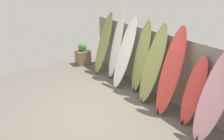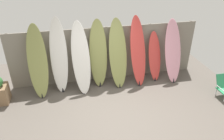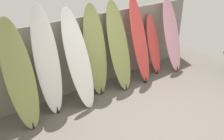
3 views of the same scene
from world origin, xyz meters
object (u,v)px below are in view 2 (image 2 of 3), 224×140
Objects in this scene: surfboard_olive_4 at (118,54)px; surfboard_olive_0 at (38,62)px; surfboard_olive_3 at (98,55)px; surfboard_white_1 at (59,56)px; surfboard_red_6 at (155,57)px; surfboard_pink_7 at (173,51)px; surfboard_red_5 at (138,52)px; surfboard_white_2 at (81,58)px.

surfboard_olive_0 is at bearing -179.34° from surfboard_olive_4.
surfboard_white_1 is at bearing -178.53° from surfboard_olive_3.
surfboard_pink_7 reaches higher than surfboard_red_6.
surfboard_red_5 is at bearing -171.01° from surfboard_red_6.
surfboard_olive_3 is at bearing 16.78° from surfboard_white_2.
surfboard_olive_0 is 1.31× the size of surfboard_red_6.
surfboard_olive_4 is (2.39, 0.03, 0.00)m from surfboard_olive_0.
surfboard_white_1 is 1.78m from surfboard_olive_4.
surfboard_white_2 is at bearing -179.26° from surfboard_red_5.
surfboard_white_2 is at bearing 179.70° from surfboard_pink_7.
surfboard_olive_4 is (1.15, 0.06, -0.00)m from surfboard_white_2.
surfboard_olive_4 is at bearing 0.66° from surfboard_olive_0.
surfboard_white_2 is 1.79m from surfboard_red_5.
surfboard_olive_4 reaches higher than surfboard_pink_7.
surfboard_olive_0 is 2.39m from surfboard_olive_4.
surfboard_olive_0 is 1.00× the size of surfboard_olive_4.
surfboard_olive_4 is (0.60, -0.11, 0.00)m from surfboard_olive_3.
surfboard_pink_7 is at bearing -13.85° from surfboard_red_6.
surfboard_white_1 is at bearing 167.90° from surfboard_white_2.
surfboard_white_1 is 1.19m from surfboard_olive_3.
surfboard_red_5 reaches higher than surfboard_olive_3.
surfboard_white_2 is at bearing -163.22° from surfboard_olive_3.
surfboard_white_1 is 0.65m from surfboard_white_2.
surfboard_olive_0 is at bearing 179.41° from surfboard_pink_7.
surfboard_red_6 is at bearing 166.15° from surfboard_pink_7.
surfboard_white_1 reaches higher than surfboard_pink_7.
surfboard_olive_4 is 1.06× the size of surfboard_pink_7.
surfboard_white_1 is at bearing 179.73° from surfboard_red_6.
surfboard_pink_7 is at bearing -1.88° from surfboard_red_5.
surfboard_red_6 is (3.65, 0.09, -0.25)m from surfboard_olive_0.
surfboard_olive_3 is at bearing 173.42° from surfboard_red_5.
surfboard_white_1 is 2.42m from surfboard_red_5.
surfboard_white_1 is 1.07× the size of surfboard_olive_3.
surfboard_red_5 reaches higher than surfboard_white_2.
surfboard_olive_3 is 2.42m from surfboard_pink_7.
surfboard_olive_4 is 1.82m from surfboard_pink_7.
surfboard_olive_0 is 3.66m from surfboard_red_6.
surfboard_red_5 is 1.08× the size of surfboard_pink_7.
surfboard_olive_0 is 1.24m from surfboard_white_2.
surfboard_red_5 reaches higher than surfboard_olive_0.
surfboard_red_5 is at bearing -2.66° from surfboard_white_1.
surfboard_olive_3 is 0.61m from surfboard_olive_4.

